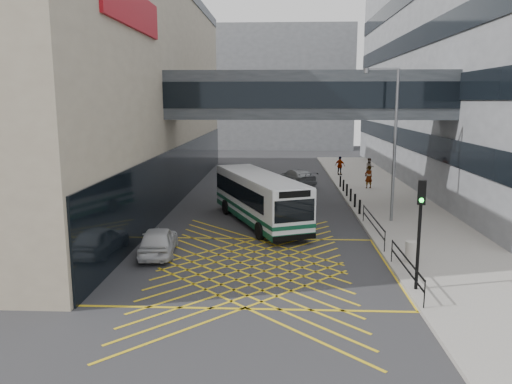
# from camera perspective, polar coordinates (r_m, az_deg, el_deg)

# --- Properties ---
(ground) EXTENTS (120.00, 120.00, 0.00)m
(ground) POSITION_cam_1_polar(r_m,az_deg,el_deg) (22.08, -0.47, -8.54)
(ground) COLOR #333335
(building_whsmith) EXTENTS (24.17, 42.00, 16.00)m
(building_whsmith) POSITION_cam_1_polar(r_m,az_deg,el_deg) (41.52, -25.27, 10.57)
(building_whsmith) COLOR tan
(building_whsmith) RESTS_ON ground
(building_far) EXTENTS (28.00, 16.00, 18.00)m
(building_far) POSITION_cam_1_polar(r_m,az_deg,el_deg) (80.93, 0.39, 11.69)
(building_far) COLOR gray
(building_far) RESTS_ON ground
(skybridge) EXTENTS (20.00, 4.10, 3.00)m
(skybridge) POSITION_cam_1_polar(r_m,az_deg,el_deg) (32.91, 5.97, 10.92)
(skybridge) COLOR #3A3F44
(skybridge) RESTS_ON ground
(pavement) EXTENTS (6.00, 54.00, 0.16)m
(pavement) POSITION_cam_1_polar(r_m,az_deg,el_deg) (37.38, 14.70, -0.87)
(pavement) COLOR #9E9990
(pavement) RESTS_ON ground
(box_junction) EXTENTS (12.00, 9.00, 0.01)m
(box_junction) POSITION_cam_1_polar(r_m,az_deg,el_deg) (22.08, -0.47, -8.53)
(box_junction) COLOR gold
(box_junction) RESTS_ON ground
(bus) EXTENTS (6.10, 10.48, 2.90)m
(bus) POSITION_cam_1_polar(r_m,az_deg,el_deg) (29.42, 0.28, -0.60)
(bus) COLOR silver
(bus) RESTS_ON ground
(car_white) EXTENTS (2.20, 4.46, 1.37)m
(car_white) POSITION_cam_1_polar(r_m,az_deg,el_deg) (24.02, -11.11, -5.46)
(car_white) COLOR silver
(car_white) RESTS_ON ground
(car_dark) EXTENTS (2.48, 4.78, 1.43)m
(car_dark) POSITION_cam_1_polar(r_m,az_deg,el_deg) (32.17, -1.17, -1.18)
(car_dark) COLOR black
(car_dark) RESTS_ON ground
(car_silver) EXTENTS (3.84, 5.22, 1.50)m
(car_silver) POSITION_cam_1_polar(r_m,az_deg,el_deg) (43.01, 4.62, 1.78)
(car_silver) COLOR gray
(car_silver) RESTS_ON ground
(traffic_light) EXTENTS (0.33, 0.50, 4.19)m
(traffic_light) POSITION_cam_1_polar(r_m,az_deg,el_deg) (19.22, 18.24, -3.00)
(traffic_light) COLOR black
(traffic_light) RESTS_ON pavement
(street_lamp) EXTENTS (2.00, 0.72, 8.84)m
(street_lamp) POSITION_cam_1_polar(r_m,az_deg,el_deg) (29.90, 15.25, 6.25)
(street_lamp) COLOR slate
(street_lamp) RESTS_ON pavement
(litter_bin) EXTENTS (0.55, 0.55, 0.95)m
(litter_bin) POSITION_cam_1_polar(r_m,az_deg,el_deg) (23.03, 17.35, -6.56)
(litter_bin) COLOR #ADA89E
(litter_bin) RESTS_ON pavement
(kerb_railings) EXTENTS (0.05, 12.54, 1.00)m
(kerb_railings) POSITION_cam_1_polar(r_m,az_deg,el_deg) (24.02, 14.63, -5.12)
(kerb_railings) COLOR black
(kerb_railings) RESTS_ON pavement
(bollards) EXTENTS (0.14, 10.14, 0.90)m
(bollards) POSITION_cam_1_polar(r_m,az_deg,el_deg) (36.81, 10.55, -0.04)
(bollards) COLOR black
(bollards) RESTS_ON pavement
(pedestrian_a) EXTENTS (0.87, 0.75, 1.83)m
(pedestrian_a) POSITION_cam_1_polar(r_m,az_deg,el_deg) (41.42, 12.75, 1.68)
(pedestrian_a) COLOR gray
(pedestrian_a) RESTS_ON pavement
(pedestrian_b) EXTENTS (0.88, 0.56, 1.72)m
(pedestrian_b) POSITION_cam_1_polar(r_m,az_deg,el_deg) (47.83, 12.85, 2.75)
(pedestrian_b) COLOR gray
(pedestrian_b) RESTS_ON pavement
(pedestrian_c) EXTENTS (1.15, 1.00, 1.78)m
(pedestrian_c) POSITION_cam_1_polar(r_m,az_deg,el_deg) (48.30, 9.58, 2.97)
(pedestrian_c) COLOR gray
(pedestrian_c) RESTS_ON pavement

